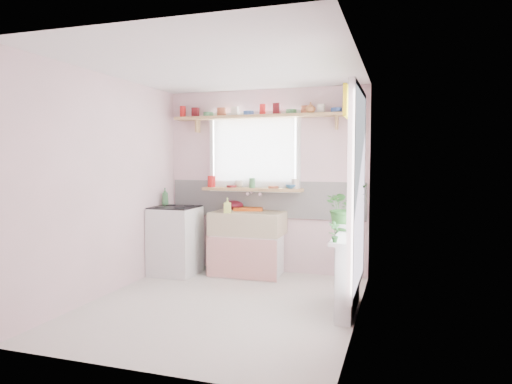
% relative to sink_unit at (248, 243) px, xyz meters
% --- Properties ---
extents(room, '(3.20, 3.20, 3.20)m').
position_rel_sink_unit_xyz_m(room, '(0.81, -0.43, 0.94)').
color(room, silver).
rests_on(room, ground).
extents(sink_unit, '(0.95, 0.65, 1.11)m').
position_rel_sink_unit_xyz_m(sink_unit, '(0.00, 0.00, 0.00)').
color(sink_unit, white).
rests_on(sink_unit, ground).
extents(cooker, '(0.58, 0.58, 0.93)m').
position_rel_sink_unit_xyz_m(cooker, '(-0.95, -0.24, 0.03)').
color(cooker, white).
rests_on(cooker, ground).
extents(radiator_ledge, '(0.22, 0.95, 0.78)m').
position_rel_sink_unit_xyz_m(radiator_ledge, '(1.45, -1.09, -0.03)').
color(radiator_ledge, white).
rests_on(radiator_ledge, ground).
extents(windowsill, '(1.40, 0.22, 0.04)m').
position_rel_sink_unit_xyz_m(windowsill, '(-0.00, 0.19, 0.71)').
color(windowsill, tan).
rests_on(windowsill, room).
extents(pine_shelf, '(2.52, 0.24, 0.04)m').
position_rel_sink_unit_xyz_m(pine_shelf, '(0.15, 0.18, 1.69)').
color(pine_shelf, tan).
rests_on(pine_shelf, room).
extents(shelf_crockery, '(2.47, 0.11, 0.12)m').
position_rel_sink_unit_xyz_m(shelf_crockery, '(0.13, 0.18, 1.76)').
color(shelf_crockery, red).
rests_on(shelf_crockery, pine_shelf).
extents(sill_crockery, '(1.35, 0.11, 0.12)m').
position_rel_sink_unit_xyz_m(sill_crockery, '(-0.00, 0.19, 0.78)').
color(sill_crockery, red).
rests_on(sill_crockery, windowsill).
extents(dish_tray, '(0.46, 0.40, 0.04)m').
position_rel_sink_unit_xyz_m(dish_tray, '(-0.06, 0.21, 0.44)').
color(dish_tray, '#D65313').
rests_on(dish_tray, sink_unit).
extents(colander, '(0.38, 0.38, 0.13)m').
position_rel_sink_unit_xyz_m(colander, '(-0.29, 0.21, 0.48)').
color(colander, '#5A0F1C').
rests_on(colander, sink_unit).
extents(jade_plant, '(0.58, 0.55, 0.51)m').
position_rel_sink_unit_xyz_m(jade_plant, '(1.36, -0.69, 0.60)').
color(jade_plant, '#2F6B2A').
rests_on(jade_plant, radiator_ledge).
extents(fruit_bowl, '(0.37, 0.37, 0.08)m').
position_rel_sink_unit_xyz_m(fruit_bowl, '(1.36, -0.69, 0.38)').
color(fruit_bowl, silver).
rests_on(fruit_bowl, radiator_ledge).
extents(herb_pot, '(0.12, 0.11, 0.20)m').
position_rel_sink_unit_xyz_m(herb_pot, '(1.36, -1.49, 0.44)').
color(herb_pot, '#29682C').
rests_on(herb_pot, radiator_ledge).
extents(soap_bottle_sink, '(0.11, 0.11, 0.20)m').
position_rel_sink_unit_xyz_m(soap_bottle_sink, '(-0.21, -0.19, 0.52)').
color(soap_bottle_sink, '#D6E767').
rests_on(soap_bottle_sink, sink_unit).
extents(sill_cup, '(0.15, 0.15, 0.10)m').
position_rel_sink_unit_xyz_m(sill_cup, '(-0.21, 0.25, 0.78)').
color(sill_cup, silver).
rests_on(sill_cup, windowsill).
extents(sill_bowl, '(0.23, 0.23, 0.05)m').
position_rel_sink_unit_xyz_m(sill_bowl, '(0.56, 0.20, 0.76)').
color(sill_bowl, teal).
rests_on(sill_bowl, windowsill).
extents(shelf_vase, '(0.15, 0.15, 0.14)m').
position_rel_sink_unit_xyz_m(shelf_vase, '(0.81, 0.12, 1.78)').
color(shelf_vase, '#A56232').
rests_on(shelf_vase, pine_shelf).
extents(cooker_bottle, '(0.12, 0.12, 0.24)m').
position_rel_sink_unit_xyz_m(cooker_bottle, '(-1.17, -0.11, 0.60)').
color(cooker_bottle, '#3D7A47').
rests_on(cooker_bottle, cooker).
extents(fruit, '(0.20, 0.14, 0.10)m').
position_rel_sink_unit_xyz_m(fruit, '(1.37, -0.69, 0.45)').
color(fruit, orange).
rests_on(fruit, fruit_bowl).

